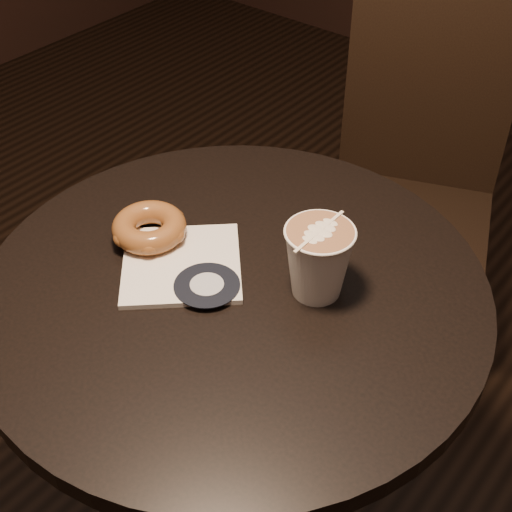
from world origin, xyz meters
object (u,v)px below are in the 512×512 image
chair (415,165)px  latte_cup (318,262)px  cafe_table (236,376)px  pastry_bag (182,264)px  doughnut (149,227)px

chair → latte_cup: chair is taller
cafe_table → chair: chair is taller
chair → pastry_bag: size_ratio=5.71×
doughnut → latte_cup: 0.26m
chair → doughnut: 0.79m
cafe_table → latte_cup: latte_cup is taller
chair → doughnut: chair is taller
chair → latte_cup: bearing=-96.1°
chair → pastry_bag: 0.80m
latte_cup → chair: bearing=105.7°
cafe_table → chair: 0.75m
pastry_bag → chair: bearing=48.6°
chair → pastry_bag: (0.02, -0.76, 0.23)m
cafe_table → doughnut: bearing=-176.9°
cafe_table → latte_cup: (0.10, 0.06, 0.25)m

